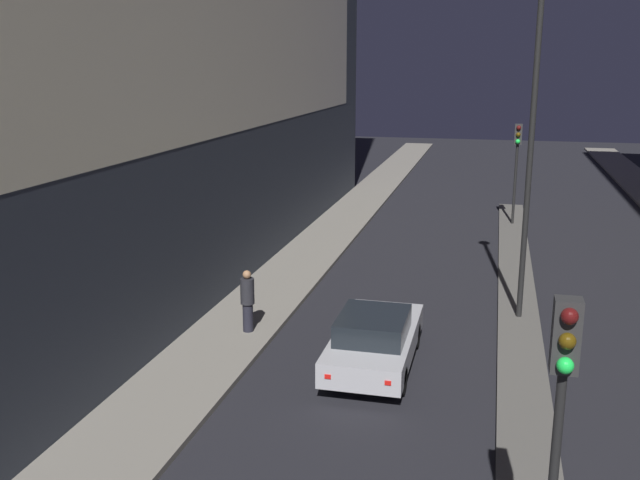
# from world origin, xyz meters

# --- Properties ---
(median_strip) EXTENTS (1.16, 31.71, 0.13)m
(median_strip) POSITION_xyz_m (0.00, 16.85, 0.07)
(median_strip) COLOR #56544F
(median_strip) RESTS_ON ground
(traffic_light_near) EXTENTS (0.32, 0.42, 4.48)m
(traffic_light_near) POSITION_xyz_m (0.00, 3.61, 3.42)
(traffic_light_near) COLOR black
(traffic_light_near) RESTS_ON median_strip
(traffic_light_mid) EXTENTS (0.32, 0.42, 4.48)m
(traffic_light_mid) POSITION_xyz_m (0.00, 28.11, 3.42)
(traffic_light_mid) COLOR black
(traffic_light_mid) RESTS_ON median_strip
(street_lamp) EXTENTS (0.46, 0.46, 9.63)m
(street_lamp) POSITION_xyz_m (0.00, 15.61, 6.14)
(street_lamp) COLOR black
(street_lamp) RESTS_ON median_strip
(car_left_lane) EXTENTS (1.87, 4.49, 1.44)m
(car_left_lane) POSITION_xyz_m (-3.51, 11.41, 0.74)
(car_left_lane) COLOR #B2B2B7
(car_left_lane) RESTS_ON ground
(pedestrian_on_left_sidewalk) EXTENTS (0.38, 0.38, 1.72)m
(pedestrian_on_left_sidewalk) POSITION_xyz_m (-7.19, 12.62, 1.04)
(pedestrian_on_left_sidewalk) COLOR black
(pedestrian_on_left_sidewalk) RESTS_ON sidewalk_left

